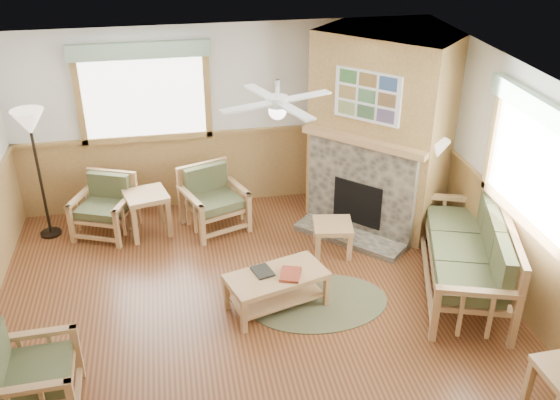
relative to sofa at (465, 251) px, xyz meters
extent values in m
cube|color=brown|center=(-2.55, -0.21, -0.51)|extent=(6.00, 6.00, 0.01)
cube|color=white|center=(-2.55, -0.21, 2.20)|extent=(6.00, 6.00, 0.01)
cube|color=white|center=(-2.55, 2.79, 0.85)|extent=(6.00, 0.02, 2.70)
cube|color=white|center=(0.45, -0.21, 0.85)|extent=(0.02, 6.00, 2.70)
cylinder|color=#4B4A2F|center=(-1.78, -0.01, -0.50)|extent=(2.12, 2.12, 0.01)
cube|color=maroon|center=(-2.13, -0.04, -0.02)|extent=(0.30, 0.35, 0.03)
cube|color=black|center=(-2.43, 0.08, -0.03)|extent=(0.27, 0.32, 0.03)
camera|label=1|loc=(-3.31, -5.76, 4.01)|focal=40.00mm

